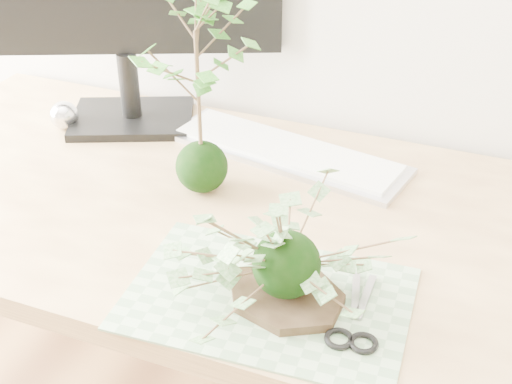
# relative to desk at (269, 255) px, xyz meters

# --- Properties ---
(desk) EXTENTS (1.60, 0.70, 0.74)m
(desk) POSITION_rel_desk_xyz_m (0.00, 0.00, 0.00)
(desk) COLOR #D8B273
(desk) RESTS_ON ground_plane
(cutting_mat) EXTENTS (0.42, 0.30, 0.00)m
(cutting_mat) POSITION_rel_desk_xyz_m (0.08, -0.21, 0.09)
(cutting_mat) COLOR #698E64
(cutting_mat) RESTS_ON desk
(stone_dish) EXTENTS (0.23, 0.23, 0.01)m
(stone_dish) POSITION_rel_desk_xyz_m (0.10, -0.20, 0.10)
(stone_dish) COLOR black
(stone_dish) RESTS_ON cutting_mat
(ivy_kokedama) EXTENTS (0.36, 0.36, 0.20)m
(ivy_kokedama) POSITION_rel_desk_xyz_m (0.10, -0.20, 0.20)
(ivy_kokedama) COLOR black
(ivy_kokedama) RESTS_ON stone_dish
(maple_kokedama) EXTENTS (0.23, 0.23, 0.39)m
(maple_kokedama) POSITION_rel_desk_xyz_m (-0.14, 0.03, 0.36)
(maple_kokedama) COLOR black
(maple_kokedama) RESTS_ON desk
(keyboard) EXTENTS (0.51, 0.23, 0.02)m
(keyboard) POSITION_rel_desk_xyz_m (-0.04, 0.21, 0.10)
(keyboard) COLOR silver
(keyboard) RESTS_ON desk
(foil_ball) EXTENTS (0.06, 0.06, 0.06)m
(foil_ball) POSITION_rel_desk_xyz_m (-0.52, 0.15, 0.12)
(foil_ball) COLOR silver
(foil_ball) RESTS_ON desk
(scissors) EXTENTS (0.08, 0.17, 0.01)m
(scissors) POSITION_rel_desk_xyz_m (0.21, -0.23, 0.10)
(scissors) COLOR gray
(scissors) RESTS_ON cutting_mat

